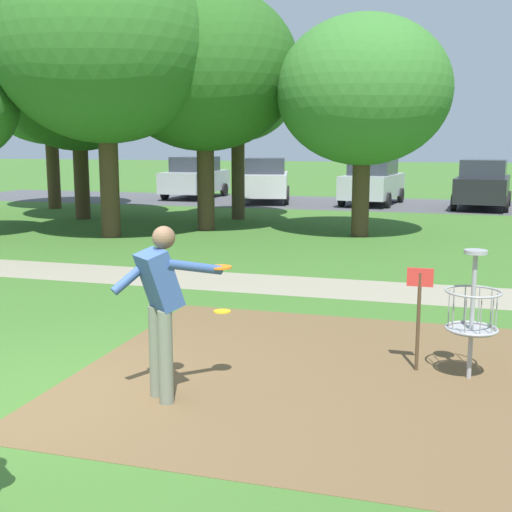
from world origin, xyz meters
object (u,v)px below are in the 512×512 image
at_px(tree_far_left, 238,92).
at_px(parked_car_rightmost, 483,184).
at_px(tree_mid_right, 77,81).
at_px(parked_car_leftmost, 195,177).
at_px(tree_near_right, 104,50).
at_px(tree_mid_left, 49,87).
at_px(disc_golf_basket, 466,309).
at_px(parked_car_center_right, 373,182).
at_px(frisbee_scattered_a, 222,311).
at_px(tree_far_center, 204,70).
at_px(parked_car_center_left, 266,180).
at_px(player_foreground_watching, 161,301).
at_px(tree_mid_center, 363,91).

height_order(tree_far_left, parked_car_rightmost, tree_far_left).
relative_size(tree_mid_right, parked_car_leftmost, 1.56).
bearing_deg(parked_car_rightmost, tree_far_left, -143.04).
bearing_deg(tree_mid_right, tree_near_right, -50.14).
bearing_deg(tree_mid_left, parked_car_leftmost, 59.75).
relative_size(disc_golf_basket, parked_car_center_right, 0.32).
relative_size(frisbee_scattered_a, tree_far_center, 0.04).
height_order(tree_far_center, parked_car_leftmost, tree_far_center).
height_order(frisbee_scattered_a, parked_car_center_left, parked_car_center_left).
bearing_deg(parked_car_center_right, frisbee_scattered_a, -90.75).
bearing_deg(tree_mid_left, tree_mid_right, -44.20).
height_order(tree_mid_left, tree_far_center, tree_far_center).
distance_m(tree_mid_left, tree_mid_right, 3.98).
xyz_separation_m(frisbee_scattered_a, tree_far_left, (-3.41, 11.49, 4.04)).
distance_m(player_foreground_watching, tree_far_center, 13.11).
bearing_deg(parked_car_rightmost, tree_far_center, -132.14).
bearing_deg(tree_mid_right, parked_car_center_right, 41.98).
distance_m(tree_mid_right, parked_car_center_right, 12.04).
bearing_deg(tree_far_left, player_foreground_watching, -75.04).
xyz_separation_m(player_foreground_watching, tree_far_center, (-4.02, 11.99, 3.46)).
relative_size(tree_near_right, tree_far_left, 1.27).
height_order(player_foreground_watching, parked_car_center_left, parked_car_center_left).
distance_m(tree_mid_center, parked_car_center_left, 10.89).
bearing_deg(frisbee_scattered_a, tree_mid_left, 130.91).
bearing_deg(tree_mid_right, tree_mid_left, 135.80).
bearing_deg(disc_golf_basket, tree_mid_center, 103.17).
distance_m(tree_far_center, parked_car_center_right, 10.52).
relative_size(tree_mid_center, tree_far_left, 1.01).
bearing_deg(tree_mid_center, tree_far_left, 146.41).
relative_size(disc_golf_basket, frisbee_scattered_a, 5.36).
bearing_deg(frisbee_scattered_a, disc_golf_basket, -29.12).
xyz_separation_m(tree_mid_center, parked_car_center_left, (-5.13, 9.17, -2.87)).
bearing_deg(tree_mid_center, tree_mid_right, 170.63).
distance_m(player_foreground_watching, parked_car_center_right, 21.18).
xyz_separation_m(disc_golf_basket, parked_car_rightmost, (1.04, 19.26, 0.17)).
height_order(tree_mid_left, tree_mid_right, tree_mid_left).
distance_m(tree_near_right, tree_far_center, 2.82).
bearing_deg(tree_far_left, frisbee_scattered_a, -73.45).
xyz_separation_m(frisbee_scattered_a, parked_car_rightmost, (4.42, 17.38, 0.91)).
bearing_deg(parked_car_leftmost, tree_far_center, -67.06).
distance_m(tree_far_left, parked_car_rightmost, 10.29).
bearing_deg(parked_car_center_right, disc_golf_basket, -80.94).
xyz_separation_m(tree_near_right, tree_mid_center, (6.33, 1.98, -1.00)).
xyz_separation_m(tree_mid_center, parked_car_rightmost, (3.49, 8.77, -2.87)).
relative_size(frisbee_scattered_a, tree_mid_left, 0.04).
relative_size(tree_near_right, parked_car_rightmost, 1.64).
bearing_deg(parked_car_rightmost, parked_car_leftmost, 173.42).
bearing_deg(disc_golf_basket, tree_far_left, 116.93).
xyz_separation_m(frisbee_scattered_a, tree_mid_right, (-8.34, 10.14, 4.38)).
xyz_separation_m(frisbee_scattered_a, parked_car_leftmost, (-7.76, 18.79, 0.91)).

